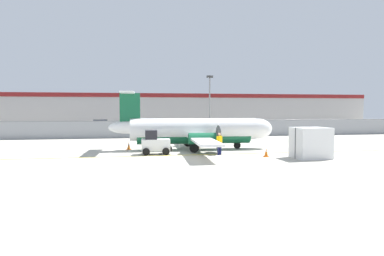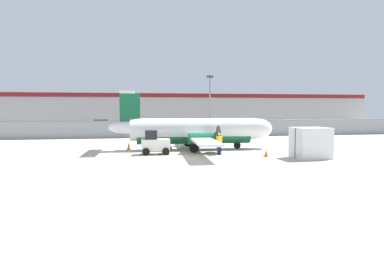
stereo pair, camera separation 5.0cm
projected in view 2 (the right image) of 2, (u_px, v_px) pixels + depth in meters
ground_plane at (198, 155)px, 26.25m from camera, size 140.00×140.00×0.01m
perimeter_fence at (173, 128)px, 41.92m from camera, size 98.00×0.10×2.10m
parking_lot_strip at (164, 131)px, 53.28m from camera, size 98.00×17.00×0.12m
background_building at (156, 110)px, 71.27m from camera, size 91.00×8.10×6.50m
commuter_airplane at (197, 131)px, 29.65m from camera, size 14.32×16.06×4.92m
baggage_tug at (155, 143)px, 26.51m from camera, size 2.36×1.44×1.88m
ground_crew_worker at (219, 142)px, 26.15m from camera, size 0.54×0.44×1.70m
cargo_container at (311, 143)px, 24.39m from camera, size 2.48×2.09×2.20m
traffic_cone_near_left at (266, 153)px, 25.12m from camera, size 0.36×0.36×0.64m
traffic_cone_near_right at (197, 144)px, 30.75m from camera, size 0.36×0.36×0.64m
traffic_cone_far_left at (129, 146)px, 29.57m from camera, size 0.36×0.36×0.64m
parked_car_0 at (54, 128)px, 45.90m from camera, size 4.35×2.33×1.58m
parked_car_1 at (100, 124)px, 56.40m from camera, size 4.24×2.08×1.58m
parked_car_2 at (137, 126)px, 52.08m from camera, size 4.31×2.24×1.58m
parked_car_3 at (170, 126)px, 51.09m from camera, size 4.28×2.17×1.58m
parked_car_4 at (206, 127)px, 48.64m from camera, size 4.22×2.04×1.58m
parked_car_5 at (240, 127)px, 48.97m from camera, size 4.31×2.24×1.58m
parked_car_6 at (253, 125)px, 55.64m from camera, size 4.27×2.15×1.58m
apron_light_pole at (210, 102)px, 38.97m from camera, size 0.70×0.30×7.27m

